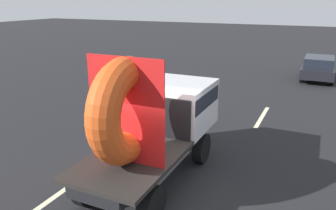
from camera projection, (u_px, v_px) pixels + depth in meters
ground_plane at (158, 189)px, 8.58m from camera, size 120.00×120.00×0.00m
flatbed_truck at (158, 116)px, 8.82m from camera, size 2.02×5.12×3.52m
distant_sedan at (318, 67)px, 20.11m from camera, size 1.79×4.19×1.37m
lane_dash_left_far at (177, 110)px, 14.69m from camera, size 0.16×2.04×0.01m
lane_dash_right_far at (262, 117)px, 13.82m from camera, size 0.16×2.76×0.01m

